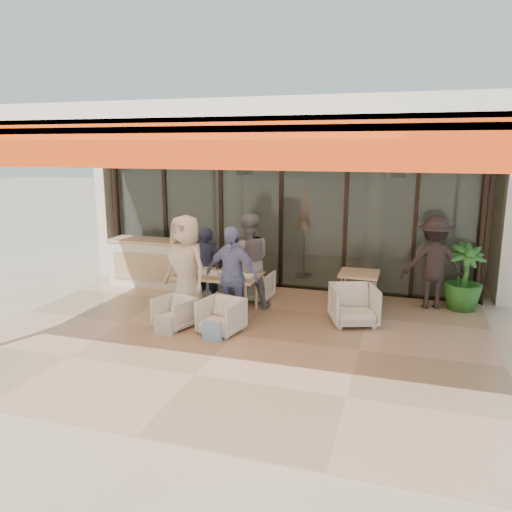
{
  "coord_description": "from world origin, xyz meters",
  "views": [
    {
      "loc": [
        2.6,
        -7.11,
        2.99
      ],
      "look_at": [
        0.1,
        0.9,
        1.15
      ],
      "focal_mm": 35.0,
      "sensor_mm": 36.0,
      "label": 1
    }
  ],
  "objects_px": {
    "dining_table": "(218,277)",
    "diner_cream": "(186,268)",
    "diner_navy": "(206,266)",
    "chair_far_left": "(216,281)",
    "chair_far_right": "(256,284)",
    "diner_periwinkle": "(231,276)",
    "potted_palm": "(464,277)",
    "standing_woman": "(433,263)",
    "host_counter": "(152,262)",
    "diner_grey": "(248,261)",
    "chair_near_right": "(221,315)",
    "side_chair": "(354,303)",
    "side_table": "(359,278)",
    "chair_near_left": "(174,311)"
  },
  "relations": [
    {
      "from": "diner_cream",
      "to": "standing_woman",
      "type": "distance_m",
      "value": 4.55
    },
    {
      "from": "dining_table",
      "to": "diner_navy",
      "type": "bearing_deg",
      "value": 133.02
    },
    {
      "from": "dining_table",
      "to": "chair_near_left",
      "type": "xyz_separation_m",
      "value": [
        -0.41,
        -0.96,
        -0.39
      ]
    },
    {
      "from": "chair_near_right",
      "to": "diner_cream",
      "type": "bearing_deg",
      "value": 161.43
    },
    {
      "from": "host_counter",
      "to": "chair_near_right",
      "type": "xyz_separation_m",
      "value": [
        2.46,
        -2.21,
        -0.21
      ]
    },
    {
      "from": "diner_grey",
      "to": "side_table",
      "type": "height_order",
      "value": "diner_grey"
    },
    {
      "from": "diner_cream",
      "to": "dining_table",
      "type": "bearing_deg",
      "value": 69.12
    },
    {
      "from": "diner_navy",
      "to": "side_chair",
      "type": "bearing_deg",
      "value": 160.62
    },
    {
      "from": "dining_table",
      "to": "diner_grey",
      "type": "distance_m",
      "value": 0.65
    },
    {
      "from": "standing_woman",
      "to": "potted_palm",
      "type": "bearing_deg",
      "value": 175.91
    },
    {
      "from": "side_table",
      "to": "standing_woman",
      "type": "xyz_separation_m",
      "value": [
        1.29,
        0.58,
        0.25
      ]
    },
    {
      "from": "chair_near_left",
      "to": "diner_navy",
      "type": "xyz_separation_m",
      "value": [
        0.0,
        1.4,
        0.46
      ]
    },
    {
      "from": "diner_periwinkle",
      "to": "side_chair",
      "type": "xyz_separation_m",
      "value": [
        2.01,
        0.55,
        -0.47
      ]
    },
    {
      "from": "diner_cream",
      "to": "diner_periwinkle",
      "type": "xyz_separation_m",
      "value": [
        0.84,
        0.0,
        -0.08
      ]
    },
    {
      "from": "chair_far_left",
      "to": "chair_near_right",
      "type": "xyz_separation_m",
      "value": [
        0.84,
        -1.9,
        -0.01
      ]
    },
    {
      "from": "diner_periwinkle",
      "to": "potted_palm",
      "type": "distance_m",
      "value": 4.32
    },
    {
      "from": "side_table",
      "to": "potted_palm",
      "type": "distance_m",
      "value": 1.95
    },
    {
      "from": "chair_near_left",
      "to": "potted_palm",
      "type": "relative_size",
      "value": 0.47
    },
    {
      "from": "diner_periwinkle",
      "to": "standing_woman",
      "type": "xyz_separation_m",
      "value": [
        3.31,
        1.88,
        0.03
      ]
    },
    {
      "from": "chair_far_right",
      "to": "diner_periwinkle",
      "type": "distance_m",
      "value": 1.5
    },
    {
      "from": "chair_near_right",
      "to": "side_table",
      "type": "height_order",
      "value": "side_table"
    },
    {
      "from": "diner_grey",
      "to": "standing_woman",
      "type": "xyz_separation_m",
      "value": [
        3.31,
        0.98,
        -0.02
      ]
    },
    {
      "from": "diner_cream",
      "to": "side_table",
      "type": "distance_m",
      "value": 3.15
    },
    {
      "from": "chair_near_left",
      "to": "diner_cream",
      "type": "distance_m",
      "value": 0.81
    },
    {
      "from": "chair_near_left",
      "to": "diner_periwinkle",
      "type": "height_order",
      "value": "diner_periwinkle"
    },
    {
      "from": "host_counter",
      "to": "chair_near_right",
      "type": "height_order",
      "value": "host_counter"
    },
    {
      "from": "diner_navy",
      "to": "diner_grey",
      "type": "xyz_separation_m",
      "value": [
        0.84,
        0.0,
        0.15
      ]
    },
    {
      "from": "host_counter",
      "to": "chair_far_left",
      "type": "height_order",
      "value": "host_counter"
    },
    {
      "from": "chair_far_left",
      "to": "potted_palm",
      "type": "height_order",
      "value": "potted_palm"
    },
    {
      "from": "chair_far_right",
      "to": "potted_palm",
      "type": "xyz_separation_m",
      "value": [
        3.86,
        0.53,
        0.31
      ]
    },
    {
      "from": "diner_periwinkle",
      "to": "standing_woman",
      "type": "distance_m",
      "value": 3.8
    },
    {
      "from": "chair_far_left",
      "to": "diner_navy",
      "type": "height_order",
      "value": "diner_navy"
    },
    {
      "from": "diner_cream",
      "to": "side_table",
      "type": "height_order",
      "value": "diner_cream"
    },
    {
      "from": "diner_navy",
      "to": "diner_grey",
      "type": "distance_m",
      "value": 0.85
    },
    {
      "from": "chair_near_right",
      "to": "chair_far_left",
      "type": "bearing_deg",
      "value": 126.04
    },
    {
      "from": "host_counter",
      "to": "chair_near_left",
      "type": "height_order",
      "value": "host_counter"
    },
    {
      "from": "chair_far_left",
      "to": "diner_grey",
      "type": "height_order",
      "value": "diner_grey"
    },
    {
      "from": "diner_navy",
      "to": "diner_grey",
      "type": "bearing_deg",
      "value": 167.56
    },
    {
      "from": "side_chair",
      "to": "chair_far_left",
      "type": "bearing_deg",
      "value": 143.74
    },
    {
      "from": "chair_far_left",
      "to": "chair_far_right",
      "type": "relative_size",
      "value": 1.03
    },
    {
      "from": "diner_cream",
      "to": "side_chair",
      "type": "relative_size",
      "value": 2.43
    },
    {
      "from": "diner_navy",
      "to": "diner_cream",
      "type": "height_order",
      "value": "diner_cream"
    },
    {
      "from": "chair_far_right",
      "to": "side_table",
      "type": "height_order",
      "value": "side_table"
    },
    {
      "from": "diner_periwinkle",
      "to": "side_table",
      "type": "relative_size",
      "value": 2.29
    },
    {
      "from": "diner_cream",
      "to": "diner_grey",
      "type": "bearing_deg",
      "value": 68.35
    },
    {
      "from": "dining_table",
      "to": "diner_navy",
      "type": "relative_size",
      "value": 0.99
    },
    {
      "from": "chair_near_right",
      "to": "side_table",
      "type": "bearing_deg",
      "value": 54.03
    },
    {
      "from": "dining_table",
      "to": "potted_palm",
      "type": "relative_size",
      "value": 1.18
    },
    {
      "from": "dining_table",
      "to": "diner_cream",
      "type": "distance_m",
      "value": 0.66
    },
    {
      "from": "diner_navy",
      "to": "diner_cream",
      "type": "xyz_separation_m",
      "value": [
        0.0,
        -0.9,
        0.17
      ]
    }
  ]
}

